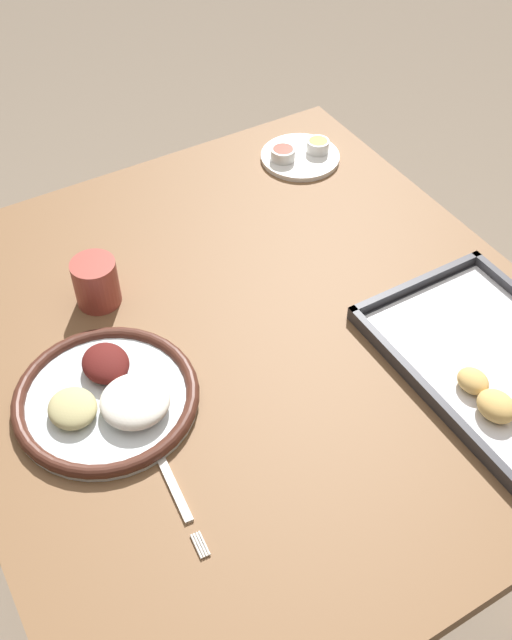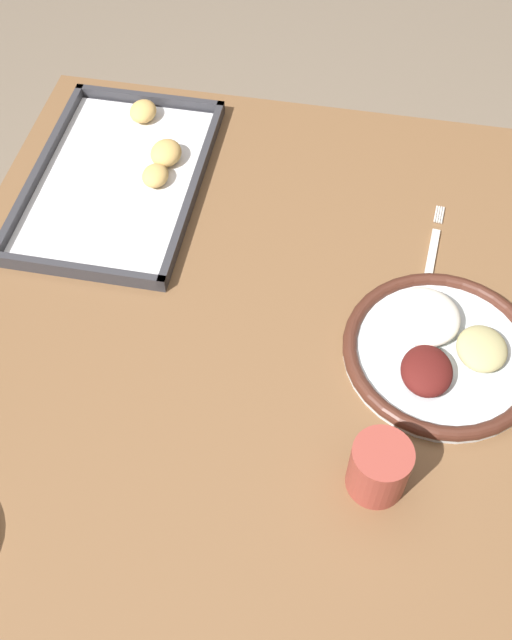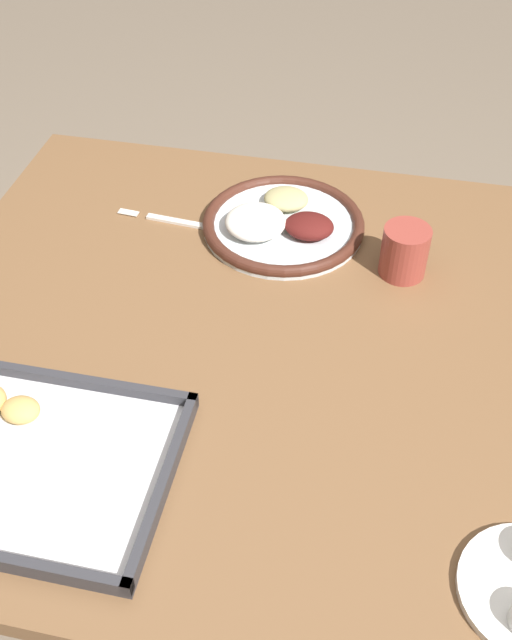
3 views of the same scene
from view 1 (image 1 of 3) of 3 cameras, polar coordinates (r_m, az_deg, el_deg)
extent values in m
plane|color=#7A6B59|center=(1.83, -0.06, -17.61)|extent=(8.00, 8.00, 0.00)
cube|color=brown|center=(1.19, -0.08, -1.39)|extent=(1.03, 0.93, 0.03)
cylinder|color=brown|center=(1.90, 3.66, 4.38)|extent=(0.06, 0.06, 0.75)
cylinder|color=silver|center=(1.11, -11.31, -5.97)|extent=(0.27, 0.27, 0.01)
torus|color=#472319|center=(1.10, -11.36, -5.78)|extent=(0.27, 0.27, 0.02)
ellipsoid|color=white|center=(1.07, -9.20, -6.12)|extent=(0.10, 0.10, 0.03)
ellipsoid|color=#511614|center=(1.12, -11.39, -3.25)|extent=(0.08, 0.07, 0.03)
ellipsoid|color=tan|center=(1.09, -13.81, -6.55)|extent=(0.08, 0.07, 0.03)
cube|color=silver|center=(1.03, -6.85, -11.35)|extent=(0.17, 0.03, 0.00)
cylinder|color=silver|center=(0.97, -4.58, -16.83)|extent=(0.04, 0.01, 0.00)
cylinder|color=silver|center=(0.97, -4.37, -16.75)|extent=(0.04, 0.01, 0.00)
cylinder|color=silver|center=(0.97, -4.17, -16.68)|extent=(0.04, 0.01, 0.00)
cylinder|color=silver|center=(0.97, -3.97, -16.60)|extent=(0.04, 0.01, 0.00)
cylinder|color=white|center=(1.54, 3.38, 12.29)|extent=(0.16, 0.16, 0.01)
cylinder|color=silver|center=(1.52, 2.07, 12.54)|extent=(0.05, 0.05, 0.02)
cylinder|color=#B22819|center=(1.52, 2.08, 12.81)|extent=(0.04, 0.04, 0.01)
cylinder|color=silver|center=(1.55, 4.73, 13.08)|extent=(0.05, 0.05, 0.02)
cylinder|color=#C67F23|center=(1.54, 4.75, 13.36)|extent=(0.04, 0.04, 0.01)
cube|color=#333338|center=(1.19, 18.09, -3.60)|extent=(0.41, 0.27, 0.01)
cube|color=silver|center=(1.18, 18.13, -3.47)|extent=(0.38, 0.25, 0.00)
cube|color=#333338|center=(1.11, 13.46, -5.88)|extent=(0.41, 0.01, 0.02)
cube|color=#333338|center=(1.27, 12.12, 2.70)|extent=(0.01, 0.27, 0.02)
ellipsoid|color=tan|center=(1.13, 16.20, -4.48)|extent=(0.05, 0.04, 0.03)
ellipsoid|color=tan|center=(1.11, 17.84, -6.26)|extent=(0.06, 0.05, 0.03)
cylinder|color=#993D33|center=(1.23, -12.09, 2.82)|extent=(0.07, 0.07, 0.08)
camera|label=2|loc=(1.31, -24.47, 43.28)|focal=42.00mm
camera|label=3|loc=(1.43, 29.58, 37.67)|focal=42.00mm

